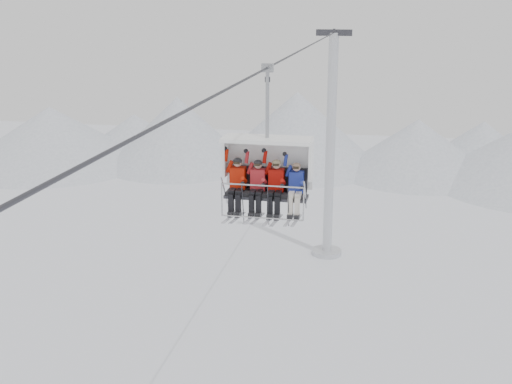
% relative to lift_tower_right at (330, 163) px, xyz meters
% --- Properties ---
extents(ridgeline, '(72.00, 21.00, 7.00)m').
position_rel_lift_tower_right_xyz_m(ridgeline, '(-1.58, 20.05, -2.94)').
color(ridgeline, silver).
rests_on(ridgeline, ground).
extents(lift_tower_right, '(2.00, 1.80, 13.48)m').
position_rel_lift_tower_right_xyz_m(lift_tower_right, '(0.00, 0.00, 0.00)').
color(lift_tower_right, silver).
rests_on(lift_tower_right, ground).
extents(haul_cable, '(0.06, 50.00, 0.06)m').
position_rel_lift_tower_right_xyz_m(haul_cable, '(0.00, -22.00, 7.52)').
color(haul_cable, '#323237').
rests_on(haul_cable, lift_tower_left).
extents(chairlift_carrier, '(2.40, 1.17, 3.98)m').
position_rel_lift_tower_right_xyz_m(chairlift_carrier, '(0.00, -20.38, 4.90)').
color(chairlift_carrier, black).
rests_on(chairlift_carrier, haul_cable).
extents(skier_far_left, '(0.41, 1.69, 1.63)m').
position_rel_lift_tower_right_xyz_m(skier_far_left, '(-0.79, -20.68, 4.43)').
color(skier_far_left, '#BC1905').
rests_on(skier_far_left, chairlift_carrier).
extents(skier_center_left, '(0.40, 1.69, 1.59)m').
position_rel_lift_tower_right_xyz_m(skier_center_left, '(-0.23, -20.68, 4.42)').
color(skier_center_left, '#AE2025').
rests_on(skier_center_left, chairlift_carrier).
extents(skier_center_right, '(0.41, 1.69, 1.63)m').
position_rel_lift_tower_right_xyz_m(skier_center_right, '(0.27, -20.68, 4.43)').
color(skier_center_right, '#A40C06').
rests_on(skier_center_right, chairlift_carrier).
extents(skier_far_right, '(0.39, 1.69, 1.55)m').
position_rel_lift_tower_right_xyz_m(skier_far_right, '(0.81, -20.69, 4.41)').
color(skier_far_right, navy).
rests_on(skier_far_right, chairlift_carrier).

